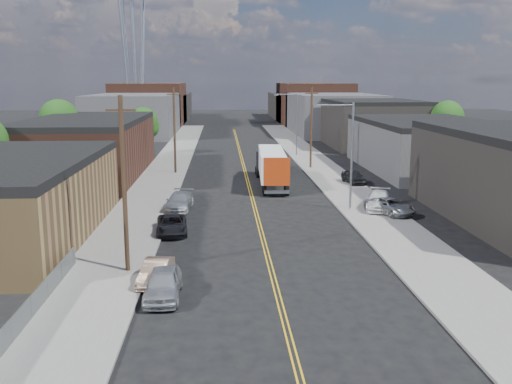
{
  "coord_description": "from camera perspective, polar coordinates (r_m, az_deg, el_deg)",
  "views": [
    {
      "loc": [
        -2.78,
        -21.38,
        10.8
      ],
      "look_at": [
        -0.23,
        20.67,
        2.5
      ],
      "focal_mm": 40.0,
      "sensor_mm": 36.0,
      "label": 1
    }
  ],
  "objects": [
    {
      "name": "skyline_left_a",
      "position": [
        117.84,
        -11.97,
        7.6
      ],
      "size": [
        16.0,
        30.0,
        8.0
      ],
      "primitive_type": "cube",
      "color": "#313133",
      "rests_on": "ground"
    },
    {
      "name": "tree_right_far",
      "position": [
        87.94,
        18.61,
        6.91
      ],
      "size": [
        4.85,
        4.76,
        7.91
      ],
      "color": "black",
      "rests_on": "ground"
    },
    {
      "name": "warehouse_brown",
      "position": [
        67.55,
        -16.52,
        4.31
      ],
      "size": [
        12.0,
        26.0,
        6.6
      ],
      "color": "#43241A",
      "rests_on": "ground"
    },
    {
      "name": "sidewalk_right",
      "position": [
        68.36,
        6.93,
        2.04
      ],
      "size": [
        5.0,
        140.0,
        0.15
      ],
      "primitive_type": "cube",
      "color": "slate",
      "rests_on": "ground"
    },
    {
      "name": "skyline_right_b",
      "position": [
        143.32,
        5.75,
        8.77
      ],
      "size": [
        16.0,
        26.0,
        10.0
      ],
      "primitive_type": "cube",
      "color": "#43241A",
      "rests_on": "ground"
    },
    {
      "name": "skyline_left_b",
      "position": [
        142.54,
        -10.53,
        8.63
      ],
      "size": [
        16.0,
        26.0,
        10.0
      ],
      "primitive_type": "cube",
      "color": "#43241A",
      "rests_on": "ground"
    },
    {
      "name": "tree_left_mid",
      "position": [
        79.44,
        -19.05,
        6.71
      ],
      "size": [
        5.1,
        5.04,
        8.37
      ],
      "color": "black",
      "rests_on": "ground"
    },
    {
      "name": "semi_truck",
      "position": [
        59.91,
        1.45,
        2.82
      ],
      "size": [
        2.91,
        14.4,
        3.74
      ],
      "rotation": [
        0.0,
        0.0,
        -0.04
      ],
      "color": "silver",
      "rests_on": "ground"
    },
    {
      "name": "utility_pole_left_far",
      "position": [
        66.84,
        -8.16,
        6.18
      ],
      "size": [
        1.6,
        0.26,
        10.0
      ],
      "color": "black",
      "rests_on": "ground"
    },
    {
      "name": "industrial_right_c",
      "position": [
        96.87,
        11.44,
        6.79
      ],
      "size": [
        14.0,
        22.0,
        7.6
      ],
      "color": "black",
      "rests_on": "ground"
    },
    {
      "name": "skyline_left_c",
      "position": [
        162.46,
        -9.66,
        8.42
      ],
      "size": [
        16.0,
        40.0,
        7.0
      ],
      "primitive_type": "cube",
      "color": "black",
      "rests_on": "ground"
    },
    {
      "name": "car_left_c",
      "position": [
        41.19,
        -8.41,
        -3.25
      ],
      "size": [
        2.49,
        4.77,
        1.28
      ],
      "primitive_type": "imported",
      "rotation": [
        0.0,
        0.0,
        0.08
      ],
      "color": "black",
      "rests_on": "ground"
    },
    {
      "name": "car_right_lot_c",
      "position": [
        60.56,
        9.74,
        1.53
      ],
      "size": [
        2.18,
        4.3,
        1.4
      ],
      "primitive_type": "imported",
      "rotation": [
        0.0,
        0.0,
        0.13
      ],
      "color": "black",
      "rests_on": "sidewalk_right"
    },
    {
      "name": "chainlink_fence",
      "position": [
        28.25,
        -21.58,
        -10.72
      ],
      "size": [
        0.05,
        16.0,
        1.22
      ],
      "color": "slate",
      "rests_on": "ground"
    },
    {
      "name": "skyline_right_a",
      "position": [
        118.79,
        7.66,
        7.77
      ],
      "size": [
        16.0,
        30.0,
        8.0
      ],
      "primitive_type": "cube",
      "color": "#313133",
      "rests_on": "ground"
    },
    {
      "name": "utility_pole_right",
      "position": [
        70.47,
        5.54,
        6.49
      ],
      "size": [
        1.6,
        0.26,
        10.0
      ],
      "color": "black",
      "rests_on": "ground"
    },
    {
      "name": "ground",
      "position": [
        82.14,
        -1.5,
        3.59
      ],
      "size": [
        260.0,
        260.0,
        0.0
      ],
      "primitive_type": "plane",
      "color": "black",
      "rests_on": "ground"
    },
    {
      "name": "utility_pole_left_near",
      "position": [
        32.35,
        -13.06,
        0.77
      ],
      "size": [
        1.6,
        0.26,
        10.0
      ],
      "color": "black",
      "rests_on": "ground"
    },
    {
      "name": "car_right_lot_b",
      "position": [
        48.83,
        12.23,
        -0.83
      ],
      "size": [
        3.42,
        5.42,
        1.46
      ],
      "primitive_type": "imported",
      "rotation": [
        0.0,
        0.0,
        -0.29
      ],
      "color": "silver",
      "rests_on": "sidewalk_right"
    },
    {
      "name": "centerline",
      "position": [
        67.31,
        -1.06,
        1.92
      ],
      "size": [
        0.32,
        120.0,
        0.01
      ],
      "primitive_type": "cube",
      "color": "gold",
      "rests_on": "ground"
    },
    {
      "name": "car_left_d",
      "position": [
        48.58,
        -7.67,
        -0.93
      ],
      "size": [
        2.53,
        5.17,
        1.45
      ],
      "primitive_type": "imported",
      "rotation": [
        0.0,
        0.0,
        -0.1
      ],
      "color": "#AAAEB0",
      "rests_on": "ground"
    },
    {
      "name": "industrial_right_b",
      "position": [
        72.21,
        16.68,
        4.52
      ],
      "size": [
        14.0,
        24.0,
        6.1
      ],
      "color": "#313133",
      "rests_on": "ground"
    },
    {
      "name": "skyline_right_c",
      "position": [
        163.14,
        4.61,
        8.55
      ],
      "size": [
        16.0,
        40.0,
        7.0
      ],
      "primitive_type": "cube",
      "color": "black",
      "rests_on": "ground"
    },
    {
      "name": "car_right_lot_a",
      "position": [
        47.29,
        13.23,
        -1.38
      ],
      "size": [
        3.91,
        5.04,
        1.27
      ],
      "primitive_type": "imported",
      "rotation": [
        0.0,
        0.0,
        0.46
      ],
      "color": "#949799",
      "rests_on": "sidewalk_right"
    },
    {
      "name": "car_left_b",
      "position": [
        31.48,
        -9.98,
        -7.87
      ],
      "size": [
        1.8,
        3.99,
        1.27
      ],
      "primitive_type": "imported",
      "rotation": [
        0.0,
        0.0,
        -0.12
      ],
      "color": "#7F6453",
      "rests_on": "ground"
    },
    {
      "name": "tree_left_far",
      "position": [
        84.36,
        -11.14,
        6.7
      ],
      "size": [
        4.35,
        4.2,
        6.97
      ],
      "color": "black",
      "rests_on": "ground"
    },
    {
      "name": "warehouse_tan",
      "position": [
        42.97,
        -24.14,
        -0.57
      ],
      "size": [
        12.0,
        22.0,
        5.6
      ],
      "color": "brown",
      "rests_on": "ground"
    },
    {
      "name": "streetlight_far",
      "position": [
        82.22,
        3.82,
        7.31
      ],
      "size": [
        3.39,
        0.25,
        9.0
      ],
      "color": "gray",
      "rests_on": "ground"
    },
    {
      "name": "streetlight_near",
      "position": [
        47.84,
        9.11,
        4.44
      ],
      "size": [
        3.39,
        0.25,
        9.0
      ],
      "color": "gray",
      "rests_on": "ground"
    },
    {
      "name": "car_ahead_truck",
      "position": [
        70.02,
        2.54,
        2.79
      ],
      "size": [
        2.57,
        4.8,
        1.28
      ],
      "primitive_type": "imported",
      "rotation": [
        0.0,
        0.0,
        -0.1
      ],
      "color": "black",
      "rests_on": "ground"
    },
    {
      "name": "sidewalk_left",
      "position": [
        67.58,
        -9.14,
        1.87
      ],
      "size": [
        5.0,
        140.0,
        0.15
      ],
      "primitive_type": "cube",
      "color": "slate",
      "rests_on": "ground"
    },
    {
      "name": "car_left_a",
      "position": [
        29.32,
        -9.28,
        -9.06
      ],
      "size": [
        1.79,
        4.4,
        1.5
      ],
      "primitive_type": "imported",
      "rotation": [
        0.0,
        0.0,
        0.0
      ],
      "color": "#AFB3B4",
      "rests_on": "ground"
    }
  ]
}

